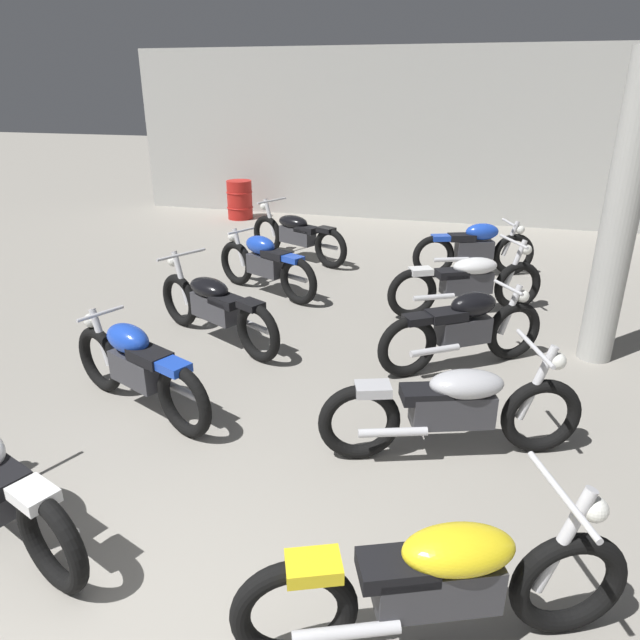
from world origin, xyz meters
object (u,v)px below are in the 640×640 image
Objects in this scene: support_pillar at (620,216)px; motorcycle_right_row_3 at (468,281)px; motorcycle_left_row_2 at (215,306)px; motorcycle_left_row_3 at (265,263)px; motorcycle_right_row_0 at (439,581)px; motorcycle_left_row_4 at (297,234)px; oil_drum at (240,200)px; motorcycle_right_row_4 at (475,248)px; motorcycle_left_row_1 at (137,366)px; motorcycle_right_row_1 at (454,407)px; motorcycle_right_row_2 at (464,328)px.

support_pillar is 1.62× the size of motorcycle_right_row_3.
motorcycle_left_row_2 is 1.08× the size of motorcycle_left_row_3.
motorcycle_right_row_0 and motorcycle_right_row_3 have the same top height.
oil_drum is (-2.26, 2.84, -0.03)m from motorcycle_left_row_4.
motorcycle_left_row_2 reaches higher than motorcycle_left_row_3.
motorcycle_right_row_0 reaches higher than motorcycle_right_row_4.
motorcycle_left_row_1 and motorcycle_right_row_4 have the same top height.
motorcycle_right_row_3 reaches higher than motorcycle_right_row_4.
support_pillar reaches higher than motorcycle_right_row_3.
motorcycle_right_row_1 is at bearing 1.14° from motorcycle_left_row_1.
motorcycle_left_row_3 is (-4.31, 1.03, -1.14)m from support_pillar.
motorcycle_right_row_0 reaches higher than oil_drum.
motorcycle_right_row_3 is (2.84, -0.04, -0.01)m from motorcycle_left_row_3.
motorcycle_right_row_0 reaches higher than motorcycle_right_row_2.
motorcycle_right_row_3 is at bearing 90.71° from motorcycle_right_row_0.
oil_drum is (-2.38, 6.42, -0.03)m from motorcycle_left_row_2.
support_pillar is at bearing -40.50° from oil_drum.
motorcycle_right_row_2 is 0.85× the size of motorcycle_right_row_3.
motorcycle_left_row_1 is at bearing -88.70° from motorcycle_left_row_4.
support_pillar is at bearing 9.65° from motorcycle_left_row_2.
motorcycle_left_row_2 is at bearing -170.35° from support_pillar.
motorcycle_right_row_1 is (2.85, 0.06, -0.01)m from motorcycle_left_row_1.
motorcycle_left_row_1 is at bearing -150.97° from support_pillar.
motorcycle_right_row_3 is at bearing -42.09° from oil_drum.
support_pillar is at bearing -13.49° from motorcycle_left_row_3.
motorcycle_right_row_0 is 5.15m from motorcycle_right_row_3.
motorcycle_right_row_2 and motorcycle_right_row_4 have the same top height.
motorcycle_left_row_4 is 4.58m from motorcycle_right_row_2.
motorcycle_left_row_1 is 1.02× the size of motorcycle_left_row_3.
support_pillar reaches higher than motorcycle_right_row_0.
motorcycle_left_row_1 is 4.40m from motorcycle_right_row_3.
motorcycle_right_row_3 is at bearing 145.78° from support_pillar.
support_pillar is 1.94m from motorcycle_right_row_2.
support_pillar is 4.49m from motorcycle_left_row_2.
support_pillar is 5.03m from motorcycle_left_row_1.
motorcycle_right_row_3 is at bearing -32.20° from motorcycle_left_row_4.
motorcycle_left_row_3 is at bearing -149.71° from motorcycle_right_row_4.
motorcycle_right_row_1 is at bearing -89.56° from motorcycle_right_row_3.
motorcycle_left_row_2 reaches higher than motorcycle_right_row_2.
motorcycle_left_row_3 is 2.13× the size of oil_drum.
motorcycle_right_row_4 is at bearing 90.17° from motorcycle_right_row_0.
motorcycle_right_row_1 is 2.45× the size of oil_drum.
oil_drum is (-5.26, 9.84, -0.03)m from motorcycle_right_row_0.
motorcycle_right_row_2 is at bearing -30.32° from motorcycle_left_row_3.
motorcycle_left_row_2 is 0.96× the size of motorcycle_right_row_0.
oil_drum is at bearing 118.13° from motorcycle_right_row_0.
motorcycle_right_row_4 is 6.03m from oil_drum.
motorcycle_right_row_3 is at bearing 90.99° from motorcycle_right_row_2.
motorcycle_right_row_3 is at bearing 50.07° from motorcycle_left_row_1.
support_pillar is at bearing 24.29° from motorcycle_right_row_2.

